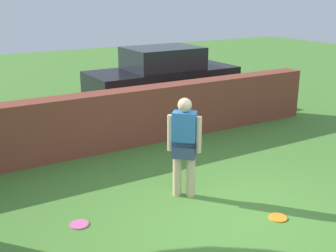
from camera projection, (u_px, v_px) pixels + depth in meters
ground_plane at (232, 221)px, 6.15m from camera, size 40.00×40.00×0.00m
brick_wall at (51, 130)px, 8.27m from camera, size 13.01×0.50×1.21m
person at (184, 143)px, 6.67m from camera, size 0.42×0.41×1.62m
car at (163, 78)px, 11.95m from camera, size 4.21×1.94×1.72m
frisbee_orange at (278, 218)px, 6.23m from camera, size 0.27×0.27×0.02m
frisbee_pink at (79, 224)px, 6.04m from camera, size 0.27×0.27×0.02m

